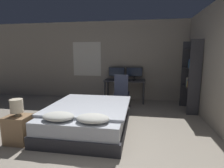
# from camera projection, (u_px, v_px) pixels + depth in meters

# --- Properties ---
(wall_back) EXTENTS (12.00, 0.08, 2.70)m
(wall_back) POSITION_uv_depth(u_px,v_px,m) (124.00, 61.00, 6.08)
(wall_back) COLOR #9E9384
(wall_back) RESTS_ON ground_plane
(bed) EXTENTS (1.63, 2.01, 0.59)m
(bed) POSITION_uv_depth(u_px,v_px,m) (89.00, 117.00, 3.68)
(bed) COLOR #2D2D33
(bed) RESTS_ON ground_plane
(nightstand) EXTENTS (0.41, 0.36, 0.50)m
(nightstand) POSITION_uv_depth(u_px,v_px,m) (19.00, 129.00, 3.10)
(nightstand) COLOR #997551
(nightstand) RESTS_ON ground_plane
(bedside_lamp) EXTENTS (0.22, 0.22, 0.30)m
(bedside_lamp) POSITION_uv_depth(u_px,v_px,m) (17.00, 106.00, 3.04)
(bedside_lamp) COLOR gray
(bedside_lamp) RESTS_ON nightstand
(desk) EXTENTS (1.35, 0.62, 0.73)m
(desk) POSITION_uv_depth(u_px,v_px,m) (125.00, 83.00, 5.81)
(desk) COLOR #38383D
(desk) RESTS_ON ground_plane
(monitor_left) EXTENTS (0.55, 0.16, 0.41)m
(monitor_left) POSITION_uv_depth(u_px,v_px,m) (117.00, 72.00, 6.01)
(monitor_left) COLOR black
(monitor_left) RESTS_ON desk
(monitor_right) EXTENTS (0.55, 0.16, 0.41)m
(monitor_right) POSITION_uv_depth(u_px,v_px,m) (134.00, 72.00, 5.92)
(monitor_right) COLOR black
(monitor_right) RESTS_ON desk
(keyboard) EXTENTS (0.42, 0.13, 0.02)m
(keyboard) POSITION_uv_depth(u_px,v_px,m) (124.00, 81.00, 5.60)
(keyboard) COLOR black
(keyboard) RESTS_ON desk
(computer_mouse) EXTENTS (0.07, 0.05, 0.04)m
(computer_mouse) POSITION_uv_depth(u_px,v_px,m) (134.00, 81.00, 5.55)
(computer_mouse) COLOR black
(computer_mouse) RESTS_ON desk
(office_chair) EXTENTS (0.52, 0.52, 1.00)m
(office_chair) POSITION_uv_depth(u_px,v_px,m) (122.00, 95.00, 5.12)
(office_chair) COLOR black
(office_chair) RESTS_ON ground_plane
(bookshelf) EXTENTS (0.30, 0.86, 1.94)m
(bookshelf) POSITION_uv_depth(u_px,v_px,m) (191.00, 74.00, 4.73)
(bookshelf) COLOR #333338
(bookshelf) RESTS_ON ground_plane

